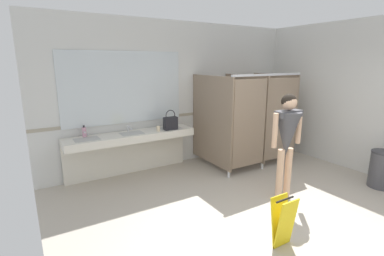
{
  "coord_description": "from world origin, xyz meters",
  "views": [
    {
      "loc": [
        -3.03,
        -2.28,
        2.17
      ],
      "look_at": [
        -0.72,
        1.49,
        1.14
      ],
      "focal_mm": 26.52,
      "sensor_mm": 36.0,
      "label": 1
    }
  ],
  "objects_px": {
    "person_standing": "(287,134)",
    "handbag": "(171,123)",
    "trash_bin": "(382,169)",
    "paper_cup": "(158,129)",
    "wet_floor_sign": "(283,221)",
    "soap_dispenser": "(84,132)"
  },
  "relations": [
    {
      "from": "trash_bin",
      "to": "paper_cup",
      "type": "relative_size",
      "value": 6.5
    },
    {
      "from": "person_standing",
      "to": "trash_bin",
      "type": "bearing_deg",
      "value": -18.7
    },
    {
      "from": "trash_bin",
      "to": "wet_floor_sign",
      "type": "distance_m",
      "value": 2.81
    },
    {
      "from": "person_standing",
      "to": "paper_cup",
      "type": "relative_size",
      "value": 16.8
    },
    {
      "from": "handbag",
      "to": "paper_cup",
      "type": "height_order",
      "value": "handbag"
    },
    {
      "from": "person_standing",
      "to": "soap_dispenser",
      "type": "xyz_separation_m",
      "value": [
        -2.58,
        2.31,
        -0.13
      ]
    },
    {
      "from": "trash_bin",
      "to": "handbag",
      "type": "xyz_separation_m",
      "value": [
        -2.83,
        2.63,
        0.68
      ]
    },
    {
      "from": "person_standing",
      "to": "handbag",
      "type": "bearing_deg",
      "value": 116.59
    },
    {
      "from": "soap_dispenser",
      "to": "wet_floor_sign",
      "type": "bearing_deg",
      "value": -63.21
    },
    {
      "from": "handbag",
      "to": "wet_floor_sign",
      "type": "xyz_separation_m",
      "value": [
        0.02,
        -2.87,
        -0.68
      ]
    },
    {
      "from": "paper_cup",
      "to": "trash_bin",
      "type": "bearing_deg",
      "value": -40.46
    },
    {
      "from": "handbag",
      "to": "paper_cup",
      "type": "xyz_separation_m",
      "value": [
        -0.26,
        0.01,
        -0.09
      ]
    },
    {
      "from": "soap_dispenser",
      "to": "wet_floor_sign",
      "type": "xyz_separation_m",
      "value": [
        1.6,
        -3.16,
        -0.64
      ]
    },
    {
      "from": "wet_floor_sign",
      "to": "soap_dispenser",
      "type": "bearing_deg",
      "value": 116.79
    },
    {
      "from": "person_standing",
      "to": "paper_cup",
      "type": "bearing_deg",
      "value": 122.14
    },
    {
      "from": "person_standing",
      "to": "soap_dispenser",
      "type": "bearing_deg",
      "value": 138.22
    },
    {
      "from": "trash_bin",
      "to": "handbag",
      "type": "distance_m",
      "value": 3.92
    },
    {
      "from": "handbag",
      "to": "trash_bin",
      "type": "bearing_deg",
      "value": -42.89
    },
    {
      "from": "handbag",
      "to": "wet_floor_sign",
      "type": "relative_size",
      "value": 0.64
    },
    {
      "from": "person_standing",
      "to": "paper_cup",
      "type": "distance_m",
      "value": 2.39
    },
    {
      "from": "person_standing",
      "to": "wet_floor_sign",
      "type": "xyz_separation_m",
      "value": [
        -0.98,
        -0.86,
        -0.76
      ]
    },
    {
      "from": "soap_dispenser",
      "to": "paper_cup",
      "type": "xyz_separation_m",
      "value": [
        1.31,
        -0.29,
        -0.04
      ]
    }
  ]
}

